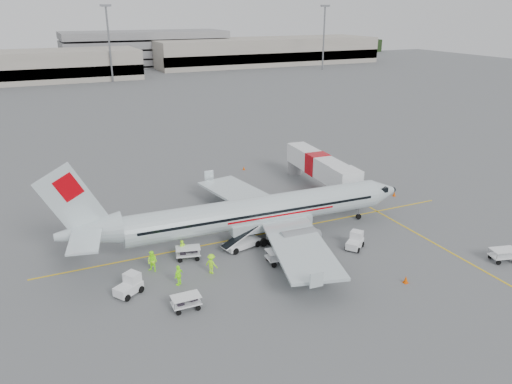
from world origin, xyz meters
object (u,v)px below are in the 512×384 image
jet_bridge (317,171)px  tug_aft (128,285)px  tug_mid (307,242)px  belt_loader (242,235)px  tug_fore (355,241)px  aircraft (259,192)px

jet_bridge → tug_aft: (-26.58, -15.26, -1.37)m
tug_aft → tug_mid: bearing=-29.9°
jet_bridge → tug_aft: bearing=-147.2°
belt_loader → tug_fore: (9.58, -4.57, -0.48)m
aircraft → tug_mid: aircraft is taller
tug_fore → tug_mid: size_ratio=0.98×
aircraft → tug_aft: 15.32m
aircraft → tug_fore: 10.18m
tug_mid → tug_aft: (-16.78, -0.90, 0.03)m
aircraft → belt_loader: 4.47m
belt_loader → aircraft: bearing=18.7°
tug_aft → belt_loader: bearing=-14.7°
belt_loader → tug_aft: bearing=-174.6°
tug_mid → tug_aft: 16.81m
aircraft → tug_fore: bearing=-38.0°
belt_loader → tug_aft: belt_loader is taller
aircraft → tug_aft: bearing=-157.1°
jet_bridge → tug_fore: size_ratio=8.17×
belt_loader → tug_aft: size_ratio=2.16×
belt_loader → tug_fore: belt_loader is taller
jet_bridge → tug_fore: bearing=-106.1°
jet_bridge → belt_loader: 19.02m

